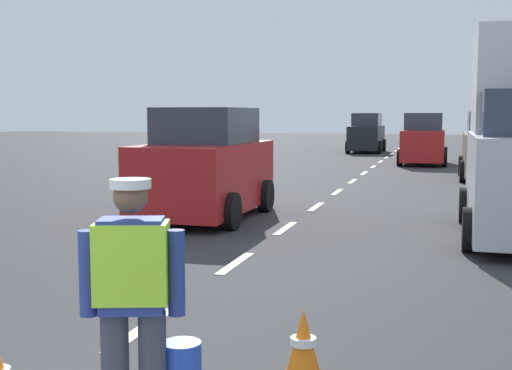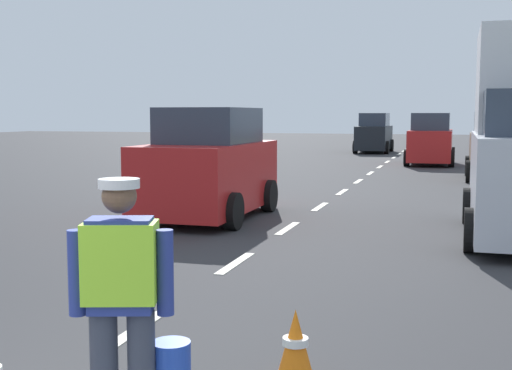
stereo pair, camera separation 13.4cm
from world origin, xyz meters
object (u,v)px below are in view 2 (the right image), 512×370
at_px(traffic_cone_near, 295,347).
at_px(car_oncoming_lead, 209,167).
at_px(road_worker, 125,294).
at_px(car_oncoming_third, 374,134).
at_px(car_outgoing_far, 431,141).
at_px(car_parked_far, 501,148).

bearing_deg(traffic_cone_near, car_oncoming_lead, 115.21).
distance_m(road_worker, traffic_cone_near, 1.54).
xyz_separation_m(traffic_cone_near, car_oncoming_third, (-3.23, 32.06, 0.70)).
height_order(traffic_cone_near, car_oncoming_third, car_oncoming_third).
bearing_deg(road_worker, traffic_cone_near, 52.15).
relative_size(road_worker, traffic_cone_near, 2.85).
relative_size(car_oncoming_lead, car_outgoing_far, 1.00).
relative_size(traffic_cone_near, car_oncoming_lead, 0.15).
height_order(road_worker, car_parked_far, car_parked_far).
bearing_deg(car_oncoming_lead, car_outgoing_far, 77.13).
bearing_deg(car_oncoming_third, road_worker, -85.91).
distance_m(traffic_cone_near, car_oncoming_third, 32.23).
bearing_deg(car_oncoming_lead, traffic_cone_near, -64.79).
relative_size(car_parked_far, car_oncoming_third, 0.97).
xyz_separation_m(road_worker, car_oncoming_third, (-2.37, 33.16, 0.06)).
relative_size(car_oncoming_third, car_outgoing_far, 1.04).
xyz_separation_m(car_oncoming_third, car_outgoing_far, (3.30, -8.31, -0.01)).
distance_m(traffic_cone_near, car_oncoming_lead, 8.49).
distance_m(traffic_cone_near, car_outgoing_far, 23.75).
height_order(road_worker, traffic_cone_near, road_worker).
bearing_deg(road_worker, car_outgoing_far, 87.86).
bearing_deg(car_oncoming_lead, road_worker, -72.59).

